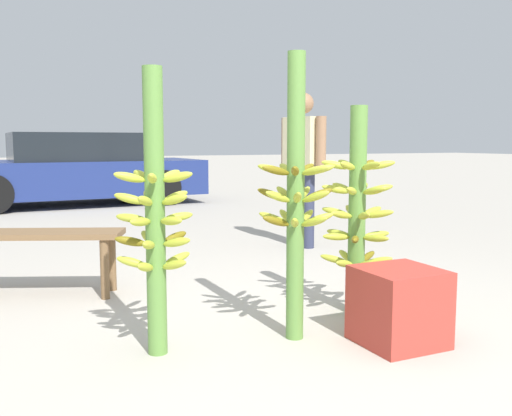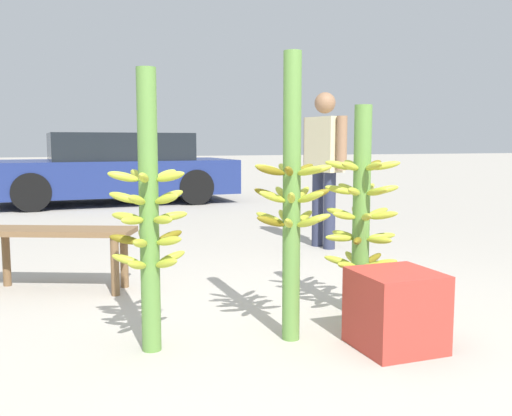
{
  "view_description": "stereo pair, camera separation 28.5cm",
  "coord_description": "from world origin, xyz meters",
  "px_view_note": "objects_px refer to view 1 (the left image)",
  "views": [
    {
      "loc": [
        -1.41,
        -2.62,
        1.09
      ],
      "look_at": [
        -0.0,
        0.41,
        0.7
      ],
      "focal_mm": 40.0,
      "sensor_mm": 36.0,
      "label": 1
    },
    {
      "loc": [
        -1.14,
        -2.73,
        1.09
      ],
      "look_at": [
        -0.0,
        0.41,
        0.7
      ],
      "focal_mm": 40.0,
      "sensor_mm": 36.0,
      "label": 2
    }
  ],
  "objects_px": {
    "parked_car": "(76,170)",
    "produce_crate": "(399,306)",
    "market_bench": "(43,244)",
    "banana_stalk_center": "(296,197)",
    "banana_stalk_left": "(155,216)",
    "vendor_person": "(303,156)",
    "banana_stalk_right": "(357,212)"
  },
  "relations": [
    {
      "from": "banana_stalk_left",
      "to": "banana_stalk_center",
      "type": "distance_m",
      "value": 0.77
    },
    {
      "from": "vendor_person",
      "to": "market_bench",
      "type": "xyz_separation_m",
      "value": [
        -2.61,
        -0.89,
        -0.57
      ]
    },
    {
      "from": "market_bench",
      "to": "produce_crate",
      "type": "distance_m",
      "value": 2.49
    },
    {
      "from": "banana_stalk_right",
      "to": "market_bench",
      "type": "xyz_separation_m",
      "value": [
        -1.77,
        1.29,
        -0.28
      ]
    },
    {
      "from": "market_bench",
      "to": "parked_car",
      "type": "height_order",
      "value": "parked_car"
    },
    {
      "from": "parked_car",
      "to": "produce_crate",
      "type": "bearing_deg",
      "value": -177.67
    },
    {
      "from": "parked_car",
      "to": "banana_stalk_right",
      "type": "bearing_deg",
      "value": -176.46
    },
    {
      "from": "banana_stalk_left",
      "to": "vendor_person",
      "type": "relative_size",
      "value": 0.92
    },
    {
      "from": "banana_stalk_center",
      "to": "banana_stalk_right",
      "type": "relative_size",
      "value": 1.19
    },
    {
      "from": "banana_stalk_center",
      "to": "produce_crate",
      "type": "height_order",
      "value": "banana_stalk_center"
    },
    {
      "from": "produce_crate",
      "to": "banana_stalk_right",
      "type": "bearing_deg",
      "value": 78.78
    },
    {
      "from": "banana_stalk_left",
      "to": "produce_crate",
      "type": "xyz_separation_m",
      "value": [
        1.22,
        -0.41,
        -0.51
      ]
    },
    {
      "from": "banana_stalk_left",
      "to": "produce_crate",
      "type": "relative_size",
      "value": 3.53
    },
    {
      "from": "vendor_person",
      "to": "produce_crate",
      "type": "bearing_deg",
      "value": -31.22
    },
    {
      "from": "banana_stalk_right",
      "to": "parked_car",
      "type": "relative_size",
      "value": 0.3
    },
    {
      "from": "produce_crate",
      "to": "parked_car",
      "type": "bearing_deg",
      "value": 94.55
    },
    {
      "from": "banana_stalk_left",
      "to": "parked_car",
      "type": "xyz_separation_m",
      "value": [
        0.59,
        7.51,
        -0.11
      ]
    },
    {
      "from": "banana_stalk_right",
      "to": "vendor_person",
      "type": "relative_size",
      "value": 0.83
    },
    {
      "from": "banana_stalk_left",
      "to": "produce_crate",
      "type": "bearing_deg",
      "value": -18.55
    },
    {
      "from": "banana_stalk_right",
      "to": "banana_stalk_left",
      "type": "bearing_deg",
      "value": -173.42
    },
    {
      "from": "banana_stalk_left",
      "to": "banana_stalk_right",
      "type": "xyz_separation_m",
      "value": [
        1.34,
        0.15,
        -0.07
      ]
    },
    {
      "from": "banana_stalk_center",
      "to": "vendor_person",
      "type": "height_order",
      "value": "vendor_person"
    },
    {
      "from": "banana_stalk_right",
      "to": "parked_car",
      "type": "distance_m",
      "value": 7.39
    },
    {
      "from": "vendor_person",
      "to": "parked_car",
      "type": "distance_m",
      "value": 5.42
    },
    {
      "from": "vendor_person",
      "to": "parked_car",
      "type": "relative_size",
      "value": 0.36
    },
    {
      "from": "produce_crate",
      "to": "banana_stalk_center",
      "type": "bearing_deg",
      "value": 145.98
    },
    {
      "from": "vendor_person",
      "to": "parked_car",
      "type": "height_order",
      "value": "vendor_person"
    },
    {
      "from": "banana_stalk_center",
      "to": "produce_crate",
      "type": "relative_size",
      "value": 3.78
    },
    {
      "from": "vendor_person",
      "to": "market_bench",
      "type": "relative_size",
      "value": 1.38
    },
    {
      "from": "market_bench",
      "to": "parked_car",
      "type": "distance_m",
      "value": 6.15
    },
    {
      "from": "market_bench",
      "to": "banana_stalk_left",
      "type": "bearing_deg",
      "value": -50.58
    },
    {
      "from": "vendor_person",
      "to": "market_bench",
      "type": "bearing_deg",
      "value": -83.31
    }
  ]
}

